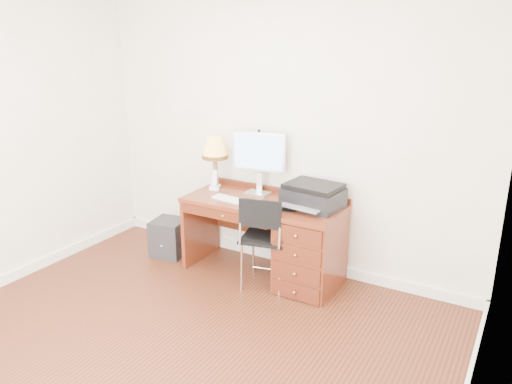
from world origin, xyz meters
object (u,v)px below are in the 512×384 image
Objects in this scene: chair at (262,233)px; desk at (294,241)px; leg_lamp at (215,151)px; printer at (313,196)px; monitor at (259,155)px; equipment_box at (169,237)px; phone at (215,184)px.

desk is at bearing 37.60° from chair.
leg_lamp reaches higher than desk.
desk is 2.86× the size of leg_lamp.
monitor is at bearing 175.61° from printer.
monitor is 0.47m from leg_lamp.
chair is at bearing -67.16° from monitor.
monitor is 1.57× the size of equipment_box.
phone is at bearing 175.68° from desk.
leg_lamp is (-1.08, 0.03, 0.28)m from printer.
phone is (-0.44, -0.12, -0.32)m from monitor.
desk is 1.42m from equipment_box.
chair reaches higher than desk.
leg_lamp reaches higher than printer.
equipment_box is at bearing -178.01° from phone.
desk is at bearing -6.47° from leg_lamp.
leg_lamp is 0.59× the size of chair.
printer is at bearing -1.78° from leg_lamp.
leg_lamp is (-0.93, 0.11, 0.72)m from desk.
chair reaches higher than equipment_box.
phone reaches higher than desk.
printer is (0.15, 0.07, 0.44)m from desk.
equipment_box is at bearing -172.00° from monitor.
printer is 1.38× the size of equipment_box.
leg_lamp reaches higher than phone.
monitor is 1.14× the size of printer.
phone is 0.52× the size of equipment_box.
equipment_box is at bearing 160.41° from chair.
desk is 0.88m from monitor.
chair is at bearing -41.71° from phone.
printer is 1.69m from equipment_box.
chair is (0.72, -0.31, -0.27)m from phone.
leg_lamp is at bearing 14.82° from equipment_box.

